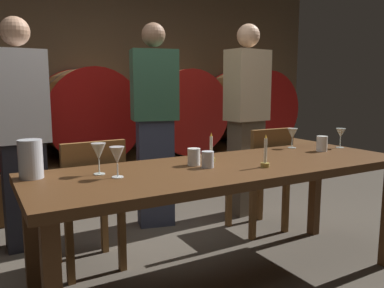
{
  "coord_description": "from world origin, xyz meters",
  "views": [
    {
      "loc": [
        -1.04,
        -1.97,
        1.22
      ],
      "look_at": [
        0.28,
        0.36,
        0.82
      ],
      "focal_mm": 36.35,
      "sensor_mm": 36.0,
      "label": 1
    }
  ],
  "objects_px": {
    "chair_left": "(90,199)",
    "guest_center": "(155,124)",
    "candle_left": "(211,154)",
    "wine_barrel_far_right": "(249,108)",
    "dining_table": "(229,177)",
    "wine_glass_center_right": "(292,134)",
    "wine_glass_far_left": "(99,152)",
    "pitcher": "(31,159)",
    "wine_barrel_center": "(86,114)",
    "cup_right": "(322,144)",
    "candle_right": "(265,158)",
    "cup_center": "(208,159)",
    "wine_glass_far_right": "(341,134)",
    "cup_left": "(194,157)",
    "wine_glass_center_left": "(117,156)",
    "wine_barrel_right": "(176,111)",
    "guest_right": "(247,119)",
    "chair_right": "(263,175)",
    "guest_left": "(22,133)"
  },
  "relations": [
    {
      "from": "chair_left",
      "to": "cup_right",
      "type": "bearing_deg",
      "value": 158.97
    },
    {
      "from": "chair_left",
      "to": "candle_left",
      "type": "distance_m",
      "value": 0.84
    },
    {
      "from": "wine_barrel_far_right",
      "to": "dining_table",
      "type": "height_order",
      "value": "wine_barrel_far_right"
    },
    {
      "from": "guest_center",
      "to": "wine_glass_center_right",
      "type": "distance_m",
      "value": 1.16
    },
    {
      "from": "candle_right",
      "to": "wine_barrel_center",
      "type": "bearing_deg",
      "value": 100.26
    },
    {
      "from": "wine_barrel_far_right",
      "to": "guest_left",
      "type": "height_order",
      "value": "guest_left"
    },
    {
      "from": "guest_left",
      "to": "wine_glass_center_right",
      "type": "bearing_deg",
      "value": 150.52
    },
    {
      "from": "wine_barrel_far_right",
      "to": "wine_glass_center_right",
      "type": "xyz_separation_m",
      "value": [
        -1.05,
        -1.89,
        -0.07
      ]
    },
    {
      "from": "wine_glass_far_right",
      "to": "candle_right",
      "type": "bearing_deg",
      "value": -164.4
    },
    {
      "from": "wine_glass_far_left",
      "to": "pitcher",
      "type": "bearing_deg",
      "value": 165.45
    },
    {
      "from": "chair_left",
      "to": "wine_glass_center_right",
      "type": "height_order",
      "value": "wine_glass_center_right"
    },
    {
      "from": "wine_barrel_far_right",
      "to": "chair_left",
      "type": "height_order",
      "value": "wine_barrel_far_right"
    },
    {
      "from": "candle_left",
      "to": "chair_left",
      "type": "bearing_deg",
      "value": 144.77
    },
    {
      "from": "guest_right",
      "to": "wine_glass_center_right",
      "type": "relative_size",
      "value": 11.93
    },
    {
      "from": "wine_barrel_center",
      "to": "chair_right",
      "type": "relative_size",
      "value": 1.07
    },
    {
      "from": "wine_barrel_center",
      "to": "candle_right",
      "type": "relative_size",
      "value": 4.88
    },
    {
      "from": "pitcher",
      "to": "wine_glass_center_right",
      "type": "height_order",
      "value": "pitcher"
    },
    {
      "from": "dining_table",
      "to": "wine_glass_center_right",
      "type": "height_order",
      "value": "wine_glass_center_right"
    },
    {
      "from": "chair_left",
      "to": "guest_center",
      "type": "xyz_separation_m",
      "value": [
        0.73,
        0.61,
        0.4
      ]
    },
    {
      "from": "chair_left",
      "to": "cup_center",
      "type": "bearing_deg",
      "value": 129.57
    },
    {
      "from": "candle_left",
      "to": "wine_barrel_far_right",
      "type": "bearing_deg",
      "value": 47.65
    },
    {
      "from": "dining_table",
      "to": "chair_right",
      "type": "height_order",
      "value": "chair_right"
    },
    {
      "from": "wine_barrel_center",
      "to": "cup_center",
      "type": "distance_m",
      "value": 2.19
    },
    {
      "from": "candle_right",
      "to": "cup_left",
      "type": "relative_size",
      "value": 1.91
    },
    {
      "from": "wine_barrel_right",
      "to": "wine_glass_far_left",
      "type": "xyz_separation_m",
      "value": [
        -1.5,
        -2.04,
        -0.05
      ]
    },
    {
      "from": "wine_barrel_center",
      "to": "chair_left",
      "type": "bearing_deg",
      "value": -104.04
    },
    {
      "from": "wine_barrel_center",
      "to": "chair_right",
      "type": "bearing_deg",
      "value": -57.4
    },
    {
      "from": "wine_glass_far_left",
      "to": "wine_glass_far_right",
      "type": "height_order",
      "value": "wine_glass_far_left"
    },
    {
      "from": "wine_barrel_far_right",
      "to": "dining_table",
      "type": "relative_size",
      "value": 0.4
    },
    {
      "from": "wine_barrel_center",
      "to": "dining_table",
      "type": "height_order",
      "value": "wine_barrel_center"
    },
    {
      "from": "wine_barrel_far_right",
      "to": "wine_glass_far_right",
      "type": "distance_m",
      "value": 2.19
    },
    {
      "from": "guest_right",
      "to": "cup_center",
      "type": "bearing_deg",
      "value": 38.48
    },
    {
      "from": "wine_glass_center_left",
      "to": "wine_glass_center_right",
      "type": "xyz_separation_m",
      "value": [
        1.45,
        0.26,
        -0.01
      ]
    },
    {
      "from": "wine_barrel_center",
      "to": "guest_right",
      "type": "height_order",
      "value": "guest_right"
    },
    {
      "from": "wine_glass_center_left",
      "to": "cup_left",
      "type": "bearing_deg",
      "value": 8.57
    },
    {
      "from": "chair_right",
      "to": "guest_left",
      "type": "xyz_separation_m",
      "value": [
        -1.75,
        0.63,
        0.38
      ]
    },
    {
      "from": "chair_right",
      "to": "wine_glass_center_right",
      "type": "xyz_separation_m",
      "value": [
        0.03,
        -0.29,
        0.37
      ]
    },
    {
      "from": "wine_glass_far_left",
      "to": "cup_left",
      "type": "height_order",
      "value": "wine_glass_far_left"
    },
    {
      "from": "guest_left",
      "to": "chair_left",
      "type": "bearing_deg",
      "value": 115.17
    },
    {
      "from": "wine_barrel_right",
      "to": "wine_glass_far_right",
      "type": "relative_size",
      "value": 6.36
    },
    {
      "from": "guest_right",
      "to": "wine_glass_center_right",
      "type": "distance_m",
      "value": 0.78
    },
    {
      "from": "candle_left",
      "to": "pitcher",
      "type": "distance_m",
      "value": 1.03
    },
    {
      "from": "wine_barrel_right",
      "to": "guest_right",
      "type": "height_order",
      "value": "guest_right"
    },
    {
      "from": "wine_glass_center_right",
      "to": "wine_barrel_far_right",
      "type": "bearing_deg",
      "value": 60.99
    },
    {
      "from": "candle_right",
      "to": "cup_right",
      "type": "xyz_separation_m",
      "value": [
        0.71,
        0.23,
        0.0
      ]
    },
    {
      "from": "wine_barrel_far_right",
      "to": "candle_right",
      "type": "height_order",
      "value": "wine_barrel_far_right"
    },
    {
      "from": "wine_barrel_center",
      "to": "wine_barrel_far_right",
      "type": "relative_size",
      "value": 1.0
    },
    {
      "from": "dining_table",
      "to": "wine_glass_far_right",
      "type": "xyz_separation_m",
      "value": [
        1.09,
        0.11,
        0.18
      ]
    },
    {
      "from": "wine_barrel_right",
      "to": "guest_left",
      "type": "xyz_separation_m",
      "value": [
        -1.76,
        -0.97,
        -0.05
      ]
    },
    {
      "from": "wine_glass_center_left",
      "to": "cup_center",
      "type": "distance_m",
      "value": 0.53
    }
  ]
}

